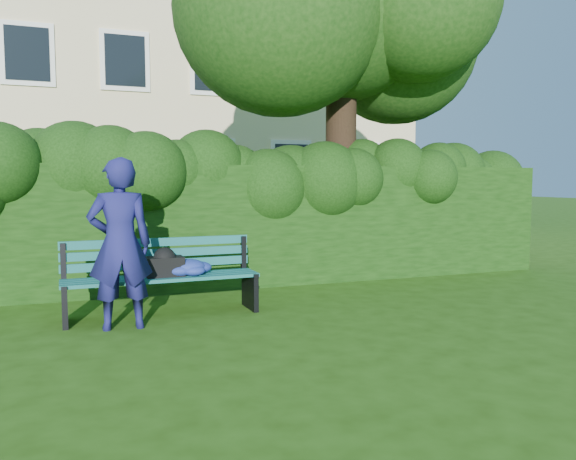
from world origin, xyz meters
name	(u,v)px	position (x,y,z in m)	size (l,w,h in m)	color
ground	(306,314)	(0.00, 0.00, 0.00)	(80.00, 80.00, 0.00)	#25480D
apartment_building	(151,51)	(0.00, 13.99, 6.00)	(16.00, 8.08, 12.00)	beige
hedge	(252,225)	(0.00, 2.20, 0.90)	(10.00, 1.00, 1.80)	black
tree	(339,6)	(1.73, 2.77, 4.51)	(5.60, 4.62, 6.52)	black
park_bench	(168,272)	(-1.53, 0.53, 0.50)	(2.24, 0.61, 0.89)	#0D413B
man_reading	(120,244)	(-2.09, 0.07, 0.91)	(0.66, 0.44, 1.82)	#181854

